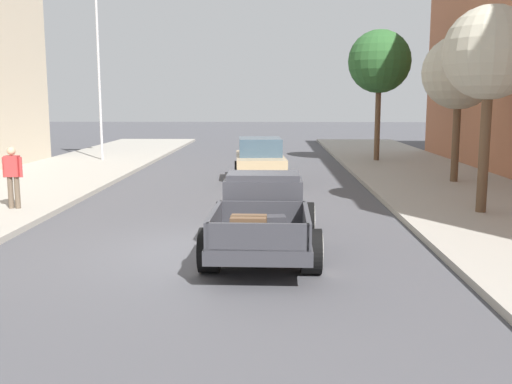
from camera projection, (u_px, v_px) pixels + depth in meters
The scene contains 8 objects.
ground_plane at pixel (211, 251), 11.88m from camera, with size 140.00×140.00×0.00m, color #47474C.
hotrod_truck_gunmetal at pixel (263, 214), 11.85m from camera, with size 2.26×4.97×1.58m.
car_background_tan at pixel (260, 162), 21.73m from camera, with size 2.08×4.40×1.65m.
pedestrian_sidewalk_left at pixel (13, 174), 15.59m from camera, with size 0.53×0.22×1.65m.
flagpole at pixel (102, 41), 27.70m from camera, with size 1.74×0.16×9.16m.
street_tree_nearest at pixel (490, 54), 14.63m from camera, with size 2.35×2.35×5.22m.
street_tree_second at pixel (459, 73), 20.35m from camera, with size 2.57×2.57×5.11m.
street_tree_third at pixel (379, 62), 27.63m from camera, with size 2.96×2.96×6.15m.
Camera 1 is at (1.25, -11.52, 3.03)m, focal length 41.15 mm.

